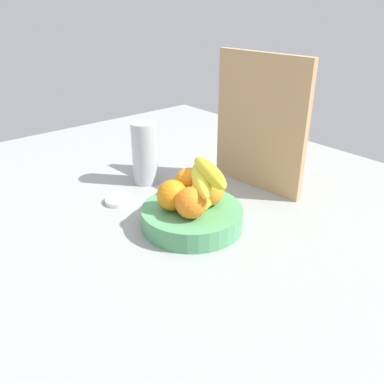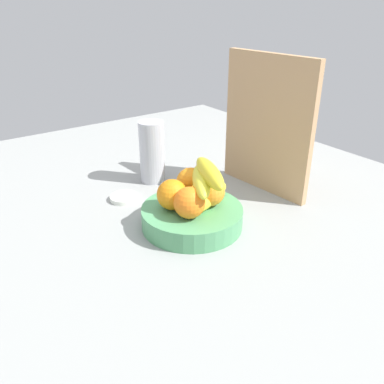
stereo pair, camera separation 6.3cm
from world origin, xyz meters
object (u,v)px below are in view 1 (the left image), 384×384
Objects in this scene: fruit_bowl at (192,217)px; banana_bunch at (204,185)px; thermos_tumbler at (145,153)px; orange_back_left at (189,182)px; orange_center at (209,191)px; orange_front_right at (191,203)px; jar_lid at (120,200)px; orange_front_left at (172,195)px; cutting_board at (260,123)px.

fruit_bowl is 1.26× the size of banana_bunch.
thermos_tumbler is at bearing 167.97° from fruit_bowl.
orange_back_left is at bearing -5.93° from thermos_tumbler.
orange_front_right is at bearing -75.16° from orange_center.
orange_front_left is at bearing 8.63° from jar_lid.
orange_front_right is 31.69cm from thermos_tumbler.
cutting_board is (-6.50, 25.38, 7.92)cm from banana_bunch.
orange_front_right is 0.93× the size of jar_lid.
orange_front_right is 1.00× the size of orange_center.
fruit_bowl is 7.26cm from orange_front_right.
cutting_board is (-0.02, 24.60, 9.72)cm from orange_back_left.
fruit_bowl is 8.24cm from banana_bunch.
fruit_bowl is at bearing -33.16° from orange_back_left.
thermos_tumbler reaches higher than orange_center.
fruit_bowl is 3.11× the size of jar_lid.
banana_bunch is 1.05× the size of thermos_tumbler.
orange_front_left is at bearing -114.37° from orange_center.
thermos_tumbler reaches higher than banana_bunch.
jar_lid is at bearing -63.95° from thermos_tumbler.
cutting_board is at bearing 45.52° from thermos_tumbler.
cutting_board is at bearing 105.38° from orange_front_right.
banana_bunch is (3.41, 6.55, 1.80)cm from orange_front_left.
cutting_board is at bearing 104.36° from banana_bunch.
fruit_bowl is 22.36cm from jar_lid.
orange_back_left is at bearing 112.74° from orange_front_left.
orange_center is 0.93× the size of jar_lid.
orange_center reaches higher than fruit_bowl.
orange_front_left reaches higher than fruit_bowl.
banana_bunch is at bearing 22.89° from jar_lid.
orange_front_left is at bearing -67.26° from orange_back_left.
banana_bunch is 27.37cm from cutting_board.
banana_bunch reaches higher than orange_front_right.
thermos_tumbler is (-30.46, 8.75, 0.50)cm from orange_front_right.
orange_center is at bearing -78.94° from cutting_board.
cutting_board reaches higher than orange_front_left.
orange_front_right is 0.40× the size of thermos_tumbler.
fruit_bowl is 0.65× the size of cutting_board.
orange_center is 1.00× the size of orange_back_left.
banana_bunch reaches higher than fruit_bowl.
cutting_board is at bearing 90.04° from orange_back_left.
orange_back_left reaches higher than jar_lid.
cutting_board is (-3.09, 31.93, 9.72)cm from orange_front_left.
orange_front_left is at bearing -117.47° from banana_bunch.
orange_front_right is at bearing 9.02° from orange_front_left.
cutting_board is (-6.68, 24.02, 9.72)cm from orange_center.
orange_back_left is 22.05cm from thermos_tumbler.
orange_front_left is at bearing -21.03° from thermos_tumbler.
orange_front_right is at bearing -79.10° from cutting_board.
thermos_tumbler reaches higher than jar_lid.
fruit_bowl is at bearing -106.50° from orange_center.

